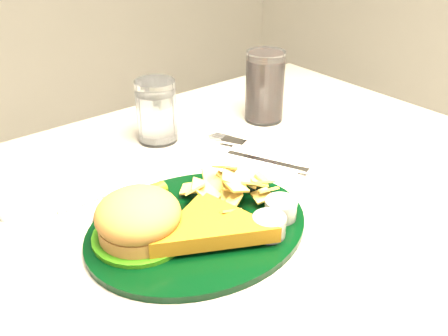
# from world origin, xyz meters

# --- Properties ---
(dinner_plate) EXTENTS (0.33, 0.28, 0.07)m
(dinner_plate) POSITION_xyz_m (-0.05, -0.05, 0.79)
(dinner_plate) COLOR black
(dinner_plate) RESTS_ON table
(water_glass) EXTENTS (0.08, 0.08, 0.12)m
(water_glass) POSITION_xyz_m (0.07, 0.22, 0.81)
(water_glass) COLOR white
(water_glass) RESTS_ON table
(cola_glass) EXTENTS (0.10, 0.10, 0.14)m
(cola_glass) POSITION_xyz_m (0.29, 0.17, 0.82)
(cola_glass) COLOR black
(cola_glass) RESTS_ON table
(fork_napkin) EXTENTS (0.22, 0.24, 0.01)m
(fork_napkin) POSITION_xyz_m (0.16, 0.03, 0.76)
(fork_napkin) COLOR white
(fork_napkin) RESTS_ON table
(spoon) EXTENTS (0.07, 0.16, 0.01)m
(spoon) POSITION_xyz_m (-0.13, -0.04, 0.76)
(spoon) COLOR silver
(spoon) RESTS_ON table
(ramekin) EXTENTS (0.05, 0.05, 0.03)m
(ramekin) POSITION_xyz_m (-0.23, 0.15, 0.76)
(ramekin) COLOR white
(ramekin) RESTS_ON table
(wrapped_straw) EXTENTS (0.17, 0.06, 0.01)m
(wrapped_straw) POSITION_xyz_m (-0.10, 0.11, 0.75)
(wrapped_straw) COLOR silver
(wrapped_straw) RESTS_ON table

